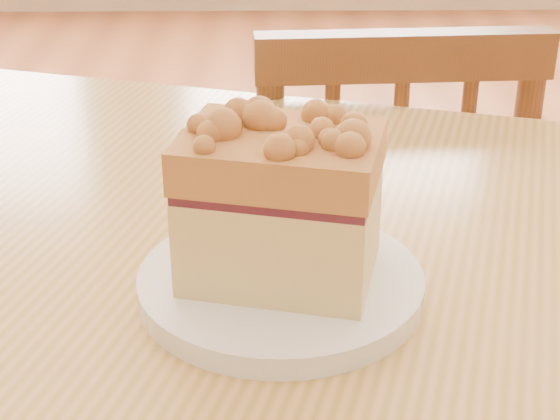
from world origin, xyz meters
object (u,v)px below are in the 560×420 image
Objects in this scene: cafe_table_main at (268,376)px; cafe_chair_main at (369,280)px; plate at (281,284)px; cake_slice at (279,197)px.

cafe_chair_main is at bearing 90.41° from cafe_table_main.
cafe_chair_main is 0.67m from plate.
cafe_table_main is 0.57m from cafe_chair_main.
cake_slice is (-0.00, -0.00, 0.07)m from plate.
cake_slice is at bearing -65.07° from cafe_table_main.
cafe_table_main is 0.20m from cake_slice.
cafe_table_main is 0.13m from plate.
cafe_chair_main is 4.20× the size of plate.
cake_slice reaches higher than plate.
cafe_table_main is at bearing 70.36° from cafe_chair_main.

